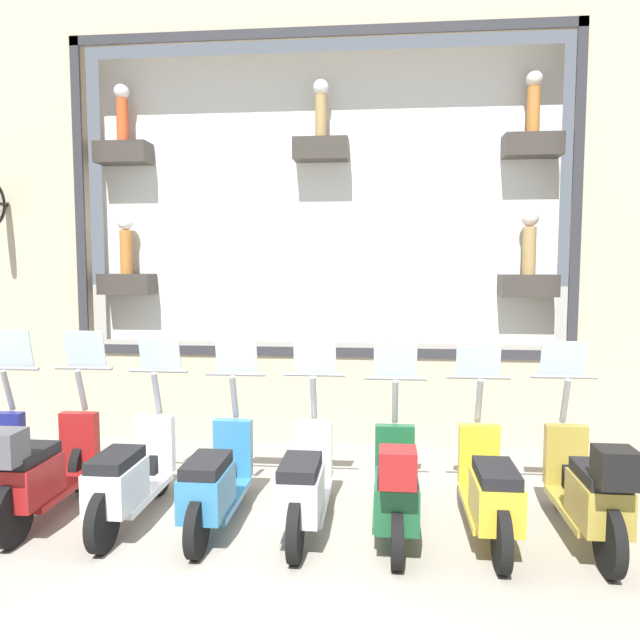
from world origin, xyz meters
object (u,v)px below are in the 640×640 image
at_px(scooter_olive_0, 589,490).
at_px(scooter_red_6, 43,470).
at_px(scooter_yellow_1, 490,491).
at_px(scooter_green_2, 396,487).
at_px(scooter_teal_4, 216,481).
at_px(scooter_white_5, 130,477).
at_px(scooter_silver_3, 304,484).

relative_size(scooter_olive_0, scooter_red_6, 1.00).
xyz_separation_m(scooter_olive_0, scooter_yellow_1, (0.05, 0.79, -0.05)).
xyz_separation_m(scooter_green_2, scooter_teal_4, (0.07, 1.58, -0.03)).
distance_m(scooter_teal_4, scooter_white_5, 0.79).
distance_m(scooter_olive_0, scooter_yellow_1, 0.79).
relative_size(scooter_white_5, scooter_red_6, 1.00).
bearing_deg(scooter_yellow_1, scooter_silver_3, 89.94).
distance_m(scooter_olive_0, scooter_teal_4, 3.16).
relative_size(scooter_yellow_1, scooter_red_6, 1.00).
xyz_separation_m(scooter_yellow_1, scooter_teal_4, (0.00, 2.37, -0.00)).
bearing_deg(scooter_white_5, scooter_green_2, -91.71).
xyz_separation_m(scooter_yellow_1, scooter_red_6, (-0.05, 3.95, 0.06)).
relative_size(scooter_olive_0, scooter_white_5, 1.00).
bearing_deg(scooter_green_2, scooter_silver_3, 84.91).
height_order(scooter_silver_3, scooter_teal_4, scooter_teal_4).
bearing_deg(scooter_yellow_1, scooter_teal_4, 89.96).
bearing_deg(scooter_yellow_1, scooter_red_6, 90.76).
relative_size(scooter_yellow_1, scooter_teal_4, 1.00).
bearing_deg(scooter_teal_4, scooter_silver_3, -89.98).
relative_size(scooter_silver_3, scooter_red_6, 0.99).
bearing_deg(scooter_red_6, scooter_yellow_1, -89.24).
bearing_deg(scooter_teal_4, scooter_red_6, 91.96).
relative_size(scooter_teal_4, scooter_white_5, 1.00).
height_order(scooter_yellow_1, scooter_silver_3, scooter_silver_3).
bearing_deg(scooter_red_6, scooter_silver_3, -88.69).
xyz_separation_m(scooter_silver_3, scooter_red_6, (-0.05, 2.37, 0.06)).
distance_m(scooter_yellow_1, scooter_silver_3, 1.58).
xyz_separation_m(scooter_yellow_1, scooter_green_2, (-0.07, 0.79, 0.03)).
distance_m(scooter_olive_0, scooter_green_2, 1.58).
bearing_deg(scooter_silver_3, scooter_yellow_1, -90.06).
relative_size(scooter_olive_0, scooter_silver_3, 1.01).
bearing_deg(scooter_teal_4, scooter_yellow_1, -90.04).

